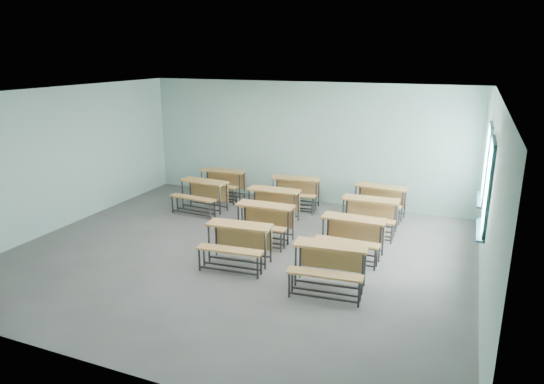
{
  "coord_description": "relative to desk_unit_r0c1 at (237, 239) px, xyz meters",
  "views": [
    {
      "loc": [
        4.08,
        -8.16,
        3.93
      ],
      "look_at": [
        0.22,
        1.2,
        1.0
      ],
      "focal_mm": 32.0,
      "sensor_mm": 36.0,
      "label": 1
    }
  ],
  "objects": [
    {
      "name": "room",
      "position": [
        -0.12,
        0.52,
        1.07
      ],
      "size": [
        9.04,
        8.04,
        3.24
      ],
      "color": "slate",
      "rests_on": "ground"
    },
    {
      "name": "desk_unit_r0c1",
      "position": [
        0.0,
        0.0,
        0.0
      ],
      "size": [
        1.32,
        0.94,
        0.78
      ],
      "rotation": [
        0.0,
        0.0,
        0.08
      ],
      "color": "#B68041",
      "rests_on": "ground"
    },
    {
      "name": "desk_unit_r0c2",
      "position": [
        1.89,
        -0.31,
        0.0
      ],
      "size": [
        1.33,
        0.96,
        0.78
      ],
      "rotation": [
        0.0,
        0.0,
        0.1
      ],
      "color": "#B68041",
      "rests_on": "ground"
    },
    {
      "name": "desk_unit_r1c1",
      "position": [
        -0.03,
        1.32,
        0.0
      ],
      "size": [
        1.27,
        0.87,
        0.78
      ],
      "rotation": [
        0.0,
        0.0,
        0.02
      ],
      "color": "#B68041",
      "rests_on": "ground"
    },
    {
      "name": "desk_unit_r1c2",
      "position": [
        1.92,
        1.2,
        0.0
      ],
      "size": [
        1.26,
        0.85,
        0.78
      ],
      "rotation": [
        0.0,
        0.0,
        -0.01
      ],
      "color": "#B68041",
      "rests_on": "ground"
    },
    {
      "name": "desk_unit_r2c0",
      "position": [
        -2.29,
        2.58,
        0.0
      ],
      "size": [
        1.32,
        0.94,
        0.78
      ],
      "rotation": [
        0.0,
        0.0,
        -0.08
      ],
      "color": "#B68041",
      "rests_on": "ground"
    },
    {
      "name": "desk_unit_r2c1",
      "position": [
        -0.33,
        2.52,
        0.0
      ],
      "size": [
        1.27,
        0.87,
        0.78
      ],
      "rotation": [
        0.0,
        0.0,
        0.03
      ],
      "color": "#B68041",
      "rests_on": "ground"
    },
    {
      "name": "desk_unit_r2c2",
      "position": [
        1.98,
        2.62,
        0.0
      ],
      "size": [
        1.27,
        0.87,
        0.78
      ],
      "rotation": [
        0.0,
        0.0,
        0.03
      ],
      "color": "#B68041",
      "rests_on": "ground"
    },
    {
      "name": "desk_unit_r3c0",
      "position": [
        -2.37,
        3.77,
        0.0
      ],
      "size": [
        1.29,
        0.9,
        0.78
      ],
      "rotation": [
        0.0,
        0.0,
        0.05
      ],
      "color": "#B68041",
      "rests_on": "ground"
    },
    {
      "name": "desk_unit_r3c1",
      "position": [
        -0.2,
        3.77,
        0.0
      ],
      "size": [
        1.32,
        0.95,
        0.78
      ],
      "rotation": [
        0.0,
        0.0,
        0.09
      ],
      "color": "#B68041",
      "rests_on": "ground"
    },
    {
      "name": "desk_unit_r3c2",
      "position": [
        1.98,
        3.77,
        0.0
      ],
      "size": [
        1.32,
        0.94,
        0.78
      ],
      "rotation": [
        0.0,
        0.0,
        -0.08
      ],
      "color": "#B68041",
      "rests_on": "ground"
    }
  ]
}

